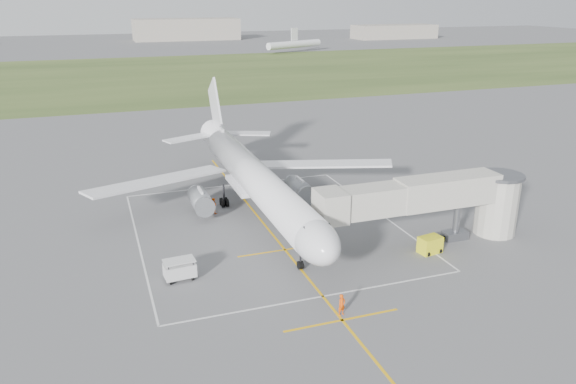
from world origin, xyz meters
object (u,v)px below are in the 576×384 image
object	(u,v)px
baggage_cart	(180,270)
ramp_worker_wing	(213,206)
jet_bridge	(440,200)
airliner	(255,178)
gpu_unit	(430,245)
ramp_worker_nose	(342,305)

from	to	relation	value
baggage_cart	ramp_worker_wing	xyz separation A→B (m)	(6.42, 15.25, -0.03)
jet_bridge	baggage_cart	distance (m)	27.12
airliner	ramp_worker_wing	size ratio (longest dim) A/B	24.04
jet_bridge	gpu_unit	bearing A→B (deg)	-136.94
airliner	jet_bridge	bearing A→B (deg)	-42.19
ramp_worker_wing	baggage_cart	bearing A→B (deg)	114.03
gpu_unit	ramp_worker_nose	distance (m)	15.44
baggage_cart	ramp_worker_wing	size ratio (longest dim) A/B	1.50
airliner	ramp_worker_nose	world-z (taller)	airliner
gpu_unit	ramp_worker_wing	distance (m)	25.63
airliner	jet_bridge	distance (m)	21.22
airliner	baggage_cart	bearing A→B (deg)	-129.40
jet_bridge	ramp_worker_wing	size ratio (longest dim) A/B	12.03
baggage_cart	ramp_worker_nose	size ratio (longest dim) A/B	1.58
ramp_worker_nose	ramp_worker_wing	size ratio (longest dim) A/B	0.95
airliner	ramp_worker_wing	bearing A→B (deg)	160.08
ramp_worker_wing	ramp_worker_nose	bearing A→B (deg)	147.87
jet_bridge	baggage_cart	size ratio (longest dim) A/B	8.00
airliner	ramp_worker_wing	xyz separation A→B (m)	(-4.70, 1.70, -3.42)
ramp_worker_nose	ramp_worker_wing	world-z (taller)	ramp_worker_wing
jet_bridge	ramp_worker_nose	bearing A→B (deg)	-147.76
ramp_worker_nose	ramp_worker_wing	xyz separation A→B (m)	(-4.99, 25.69, 0.05)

